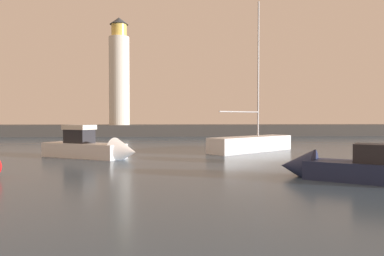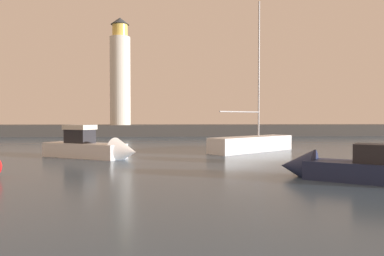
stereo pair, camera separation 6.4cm
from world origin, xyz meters
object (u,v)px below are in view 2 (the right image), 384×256
lighthouse (120,74)px  motorboat_1 (94,148)px  motorboat_0 (344,168)px  sailboat_moored (252,143)px

lighthouse → motorboat_1: bearing=-85.5°
motorboat_0 → motorboat_1: size_ratio=0.84×
motorboat_1 → sailboat_moored: 11.54m
lighthouse → sailboat_moored: bearing=-61.1°
lighthouse → motorboat_1: (2.18, -27.58, -7.80)m
lighthouse → sailboat_moored: (13.05, -23.69, -7.81)m
lighthouse → motorboat_1: size_ratio=2.17×
lighthouse → sailboat_moored: 28.16m
lighthouse → motorboat_0: 39.81m
motorboat_0 → motorboat_1: bearing=143.5°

